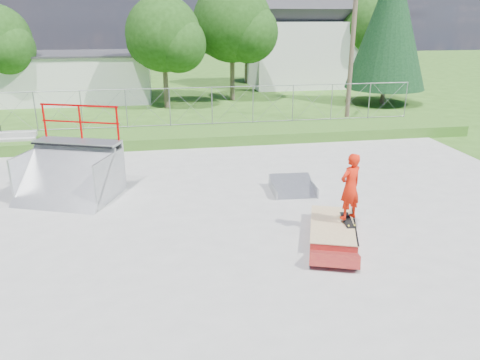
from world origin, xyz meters
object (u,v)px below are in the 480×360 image
Objects in this scene: grind_box at (333,230)px; flat_bank_ramp at (293,187)px; quarter_pipe at (65,157)px; skater at (350,189)px.

flat_bank_ramp is at bearing 111.96° from grind_box.
quarter_pipe reaches higher than skater.
skater reaches higher than grind_box.
quarter_pipe is at bearing 177.77° from flat_bank_ramp.
quarter_pipe is 1.58× the size of skater.
skater is (7.67, -3.92, -0.12)m from quarter_pipe.
grind_box is at bearing -7.64° from quarter_pipe.
quarter_pipe is 1.92× the size of flat_bank_ramp.
quarter_pipe reaches higher than grind_box.
quarter_pipe is 7.24m from flat_bank_ramp.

